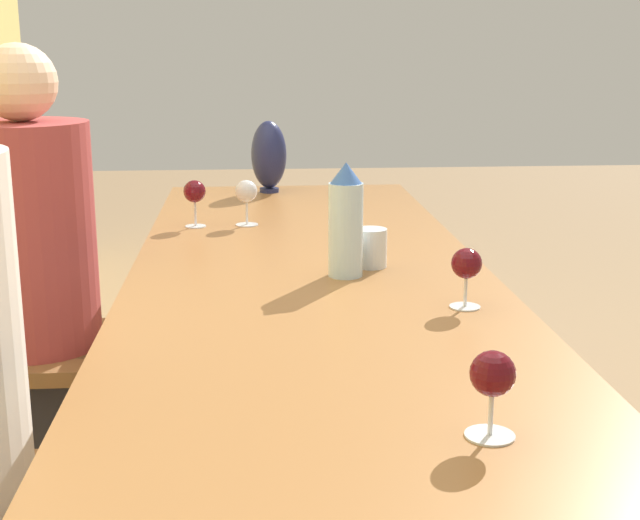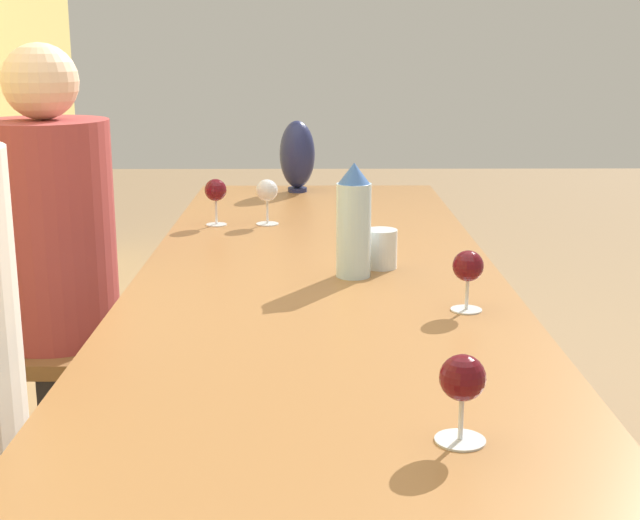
# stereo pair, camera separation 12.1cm
# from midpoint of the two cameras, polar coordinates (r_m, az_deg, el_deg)

# --- Properties ---
(dining_table) EXTENTS (2.78, 0.84, 0.73)m
(dining_table) POSITION_cam_midpoint_polar(r_m,az_deg,el_deg) (1.97, -2.14, -3.57)
(dining_table) COLOR #936033
(dining_table) RESTS_ON ground_plane
(water_bottle) EXTENTS (0.08, 0.08, 0.26)m
(water_bottle) POSITION_cam_midpoint_polar(r_m,az_deg,el_deg) (2.01, -0.07, 2.47)
(water_bottle) COLOR silver
(water_bottle) RESTS_ON dining_table
(water_tumbler) EXTENTS (0.08, 0.08, 0.09)m
(water_tumbler) POSITION_cam_midpoint_polar(r_m,az_deg,el_deg) (2.11, 1.63, 0.77)
(water_tumbler) COLOR silver
(water_tumbler) RESTS_ON dining_table
(vase) EXTENTS (0.12, 0.12, 0.25)m
(vase) POSITION_cam_midpoint_polar(r_m,az_deg,el_deg) (3.16, -4.40, 6.69)
(vase) COLOR #1E234C
(vase) RESTS_ON dining_table
(wine_glass_0) EXTENTS (0.06, 0.06, 0.14)m
(wine_glass_0) POSITION_cam_midpoint_polar(r_m,az_deg,el_deg) (2.59, -9.37, 4.25)
(wine_glass_0) COLOR silver
(wine_glass_0) RESTS_ON dining_table
(wine_glass_1) EXTENTS (0.06, 0.06, 0.12)m
(wine_glass_1) POSITION_cam_midpoint_polar(r_m,az_deg,el_deg) (1.79, 7.46, -0.38)
(wine_glass_1) COLOR silver
(wine_glass_1) RESTS_ON dining_table
(wine_glass_2) EXTENTS (0.07, 0.07, 0.12)m
(wine_glass_2) POSITION_cam_midpoint_polar(r_m,az_deg,el_deg) (1.21, 8.17, -7.49)
(wine_glass_2) COLOR silver
(wine_glass_2) RESTS_ON dining_table
(wine_glass_3) EXTENTS (0.07, 0.07, 0.13)m
(wine_glass_3) POSITION_cam_midpoint_polar(r_m,az_deg,el_deg) (2.59, -6.08, 4.29)
(wine_glass_3) COLOR silver
(wine_glass_3) RESTS_ON dining_table
(chair_far) EXTENTS (0.44, 0.44, 0.92)m
(chair_far) POSITION_cam_midpoint_polar(r_m,az_deg,el_deg) (2.52, -20.47, -4.46)
(chair_far) COLOR brown
(chair_far) RESTS_ON ground_plane
(person_far) EXTENTS (0.33, 0.33, 1.25)m
(person_far) POSITION_cam_midpoint_polar(r_m,az_deg,el_deg) (2.45, -18.95, -0.62)
(person_far) COLOR #2D2D38
(person_far) RESTS_ON ground_plane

